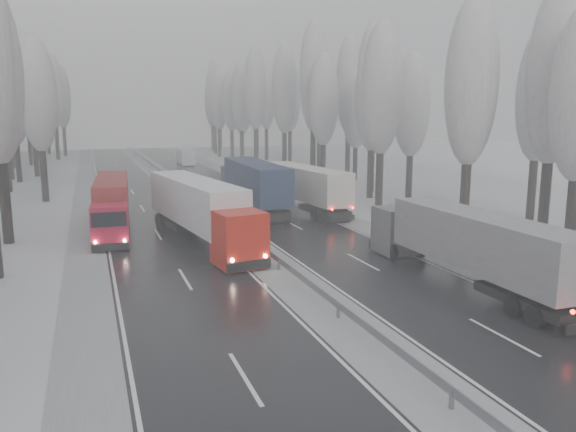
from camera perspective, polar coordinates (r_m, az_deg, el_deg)
ground at (r=21.27m, az=9.77°, el=-13.84°), size 260.00×260.00×0.00m
carriageway_right at (r=49.92m, az=-1.86°, el=0.36°), size 7.50×200.00×0.03m
carriageway_left at (r=47.83m, az=-13.93°, el=-0.38°), size 7.50×200.00×0.03m
median_slush at (r=48.60m, az=-7.76°, el=0.01°), size 3.00×200.00×0.04m
shoulder_right at (r=51.62m, az=3.38°, el=0.69°), size 2.40×200.00×0.04m
shoulder_left at (r=47.62m, az=-19.86°, el=-0.73°), size 2.40×200.00×0.04m
median_guardrail at (r=48.49m, az=-7.78°, el=0.68°), size 0.12×200.00×0.76m
tree_15 at (r=41.46m, az=25.47°, el=12.67°), size 3.60×3.60×17.13m
tree_16 at (r=40.90m, az=18.12°, el=12.66°), size 3.60×3.60×16.53m
tree_17 at (r=50.17m, az=24.15°, el=11.03°), size 3.60×3.60×15.54m
tree_18 at (r=50.15m, az=9.52°, el=12.54°), size 3.60×3.60×16.58m
tree_19 at (r=56.35m, az=12.47°, el=10.87°), size 3.60×3.60×14.57m
tree_20 at (r=58.89m, az=8.54°, el=11.68°), size 3.60×3.60×15.71m
tree_21 at (r=63.54m, az=8.66°, el=13.24°), size 3.60×3.60×18.62m
tree_22 at (r=67.93m, az=3.65°, el=11.66°), size 3.60×3.60×15.86m
tree_23 at (r=74.19m, az=6.94°, el=10.35°), size 3.60×3.60×13.55m
tree_24 at (r=73.39m, az=2.61°, el=13.87°), size 3.60×3.60×20.49m
tree_25 at (r=79.81m, az=6.21°, el=13.06°), size 3.60×3.60×19.44m
tree_26 at (r=82.80m, az=-0.37°, el=12.73°), size 3.60×3.60×18.78m
tree_27 at (r=89.07m, az=3.21°, el=12.07°), size 3.60×3.60×17.62m
tree_28 at (r=92.61m, az=-3.34°, el=12.79°), size 3.60×3.60×19.62m
tree_29 at (r=98.67m, az=0.21°, el=12.09°), size 3.60×3.60×18.11m
tree_30 at (r=102.02m, az=-4.78°, el=11.91°), size 3.60×3.60×17.86m
tree_31 at (r=107.52m, az=-2.23°, el=12.10°), size 3.60×3.60×18.58m
tree_32 at (r=109.29m, az=-5.78°, el=11.61°), size 3.60×3.60×17.33m
tree_33 at (r=113.92m, az=-4.69°, el=10.61°), size 3.60×3.60×14.33m
tree_34 at (r=116.00m, az=-7.08°, el=11.61°), size 3.60×3.60×17.63m
tree_35 at (r=122.20m, az=-3.20°, el=11.78°), size 3.60×3.60×18.25m
tree_36 at (r=125.94m, az=-7.51°, el=12.24°), size 3.60×3.60×20.23m
tree_37 at (r=131.41m, az=-4.82°, el=11.14°), size 3.60×3.60×16.37m
tree_38 at (r=136.58m, az=-7.74°, el=11.48°), size 3.60×3.60×17.97m
tree_39 at (r=141.07m, az=-6.93°, el=11.00°), size 3.60×3.60×16.19m
tree_62 at (r=60.73m, az=-24.07°, el=11.07°), size 3.60×3.60×16.04m
tree_64 at (r=70.08m, az=-27.08°, el=10.29°), size 3.60×3.60×15.42m
tree_66 at (r=79.63m, az=-26.13°, el=10.15°), size 3.60×3.60×15.23m
tree_67 at (r=83.79m, az=-26.86°, el=10.87°), size 3.60×3.60×17.09m
tree_68 at (r=86.24m, az=-24.64°, el=10.81°), size 3.60×3.60×16.65m
tree_70 at (r=96.27m, az=-24.00°, el=10.88°), size 3.60×3.60×17.09m
tree_71 at (r=100.74m, az=-26.65°, el=11.53°), size 3.60×3.60×19.61m
tree_72 at (r=105.77m, az=-25.01°, el=9.99°), size 3.60×3.60×15.11m
tree_73 at (r=110.06m, az=-26.40°, el=10.56°), size 3.60×3.60×17.22m
tree_74 at (r=116.35m, az=-22.72°, el=11.54°), size 3.60×3.60×19.68m
tree_75 at (r=121.07m, az=-26.99°, el=10.82°), size 3.60×3.60×18.60m
tree_76 at (r=125.67m, az=-22.01°, el=11.11°), size 3.60×3.60×18.55m
tree_77 at (r=129.93m, az=-24.37°, el=9.70°), size 3.60×3.60×14.32m
tree_78 at (r=132.43m, az=-23.47°, el=11.21°), size 3.60×3.60×19.55m
tree_79 at (r=136.57m, az=-24.50°, el=10.42°), size 3.60×3.60×17.07m
truck_grey_tarp at (r=29.95m, az=17.57°, el=-2.52°), size 2.42×15.02×3.84m
truck_blue_box at (r=50.79m, az=-3.65°, el=3.47°), size 3.44×17.46×4.45m
truck_cream_box at (r=50.83m, az=1.20°, el=3.22°), size 3.84×15.89×4.04m
box_truck_distant at (r=98.35m, az=-10.37°, el=5.92°), size 2.37×7.24×2.68m
truck_red_white at (r=37.89m, az=-8.90°, el=0.84°), size 4.84×16.75×4.26m
truck_red_red at (r=44.56m, az=-17.45°, el=1.54°), size 3.29×14.84×3.78m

